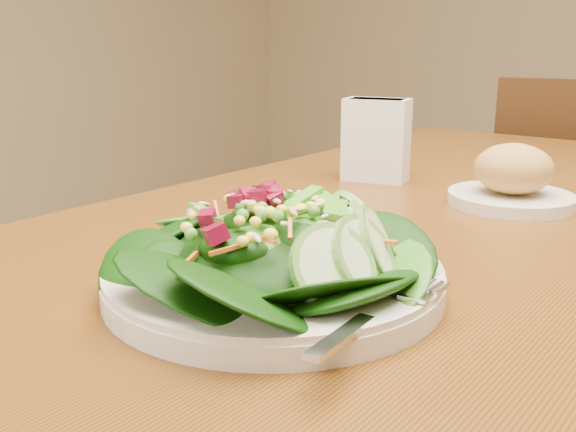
{
  "coord_description": "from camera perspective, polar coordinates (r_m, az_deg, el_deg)",
  "views": [
    {
      "loc": [
        0.27,
        -0.77,
        0.96
      ],
      "look_at": [
        -0.07,
        -0.35,
        0.81
      ],
      "focal_mm": 40.0,
      "sensor_mm": 36.0,
      "label": 1
    }
  ],
  "objects": [
    {
      "name": "dining_table",
      "position": [
        0.88,
        18.03,
        -6.3
      ],
      "size": [
        0.9,
        1.4,
        0.75
      ],
      "color": "brown",
      "rests_on": "ground_plane"
    },
    {
      "name": "chair_far",
      "position": [
        1.84,
        23.62,
        -1.67
      ],
      "size": [
        0.49,
        0.49,
        0.87
      ],
      "rotation": [
        0.0,
        0.0,
        3.38
      ],
      "color": "black",
      "rests_on": "ground_plane"
    },
    {
      "name": "salad_plate",
      "position": [
        0.55,
        -0.49,
        -3.79
      ],
      "size": [
        0.3,
        0.29,
        0.08
      ],
      "rotation": [
        0.0,
        0.0,
        -0.01
      ],
      "color": "silver",
      "rests_on": "dining_table"
    },
    {
      "name": "bread_plate",
      "position": [
        0.89,
        19.32,
        3.01
      ],
      "size": [
        0.16,
        0.16,
        0.08
      ],
      "color": "silver",
      "rests_on": "dining_table"
    },
    {
      "name": "napkin_holder",
      "position": [
        1.0,
        7.85,
        6.91
      ],
      "size": [
        0.11,
        0.08,
        0.13
      ],
      "rotation": [
        0.0,
        0.0,
        0.26
      ],
      "color": "white",
      "rests_on": "dining_table"
    }
  ]
}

